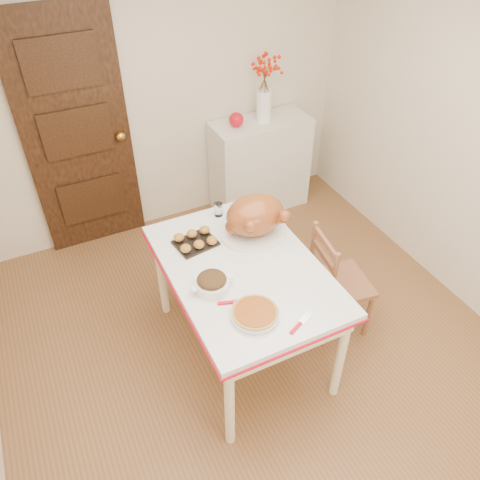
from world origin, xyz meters
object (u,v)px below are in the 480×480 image
sideboard (260,165)px  turkey_platter (255,217)px  pumpkin_pie (255,313)px  kitchen_table (243,310)px  chair_oak (341,281)px

sideboard → turkey_platter: 1.60m
pumpkin_pie → kitchen_table: bearing=72.4°
kitchen_table → sideboard: bearing=58.6°
sideboard → pumpkin_pie: 2.30m
kitchen_table → turkey_platter: 0.65m
kitchen_table → turkey_platter: bearing=50.5°
chair_oak → pumpkin_pie: chair_oak is taller
pumpkin_pie → sideboard: bearing=61.2°
sideboard → turkey_platter: bearing=-119.6°
kitchen_table → pumpkin_pie: 0.61m
sideboard → turkey_platter: (-0.75, -1.32, 0.50)m
sideboard → pumpkin_pie: (-1.09, -1.98, 0.38)m
kitchen_table → pumpkin_pie: (-0.13, -0.40, 0.44)m
chair_oak → turkey_platter: size_ratio=1.91×
chair_oak → kitchen_table: bearing=91.8°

